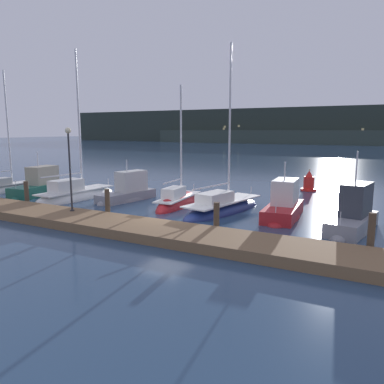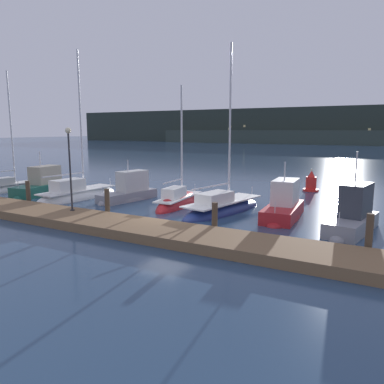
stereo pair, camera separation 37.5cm
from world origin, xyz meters
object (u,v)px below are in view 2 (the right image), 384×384
Objects in this scene: motorboat_berth_4 at (129,196)px; channel_buoy at (311,183)px; sailboat_berth_3 at (77,197)px; sailboat_berth_6 at (223,209)px; motorboat_berth_7 at (283,211)px; motorboat_berth_8 at (352,223)px; motorboat_berth_2 at (42,190)px; dock_lamppost at (69,156)px; sailboat_berth_1 at (9,190)px; sailboat_berth_5 at (179,204)px.

channel_buoy is (10.34, 10.30, 0.31)m from motorboat_berth_4.
sailboat_berth_3 is 10.96m from sailboat_berth_6.
motorboat_berth_8 is at bearing -18.10° from motorboat_berth_7.
motorboat_berth_2 is 9.60m from dock_lamppost.
motorboat_berth_2 is at bearing 2.42° from sailboat_berth_1.
sailboat_berth_3 reaches higher than dock_lamppost.
motorboat_berth_7 is (21.87, 1.55, 0.28)m from sailboat_berth_1.
sailboat_berth_5 is at bearing 7.45° from motorboat_berth_2.
sailboat_berth_3 is 18.23m from motorboat_berth_8.
dock_lamppost is (-9.61, -16.16, 2.81)m from channel_buoy.
motorboat_berth_2 is 18.18m from motorboat_berth_7.
motorboat_berth_2 is 3.61m from sailboat_berth_3.
motorboat_berth_4 is (3.59, 1.32, 0.19)m from sailboat_berth_3.
sailboat_berth_3 is 7.09m from dock_lamppost.
sailboat_berth_1 is 21.92m from motorboat_berth_7.
motorboat_berth_7 is 12.15m from dock_lamppost.
sailboat_berth_1 is at bearing -178.16° from sailboat_berth_3.
motorboat_berth_8 is 12.29m from channel_buoy.
motorboat_berth_8 is at bearing 0.76° from sailboat_berth_1.
motorboat_berth_4 is (7.20, 1.40, -0.05)m from motorboat_berth_2.
motorboat_berth_7 is 10.32m from channel_buoy.
motorboat_berth_2 is 1.06× the size of motorboat_berth_8.
dock_lamppost is at bearing -119.20° from sailboat_berth_5.
motorboat_berth_2 is at bearing -146.31° from channel_buoy.
sailboat_berth_6 is (14.51, 1.18, -0.23)m from motorboat_berth_2.
motorboat_berth_2 is at bearing -178.77° from sailboat_berth_3.
motorboat_berth_4 is at bearing 20.14° from sailboat_berth_3.
sailboat_berth_6 reaches higher than motorboat_berth_8.
channel_buoy is (3.03, 10.51, 0.50)m from sailboat_berth_6.
dock_lamppost is (7.93, -4.46, 3.07)m from motorboat_berth_2.
motorboat_berth_8 is at bearing -69.51° from channel_buoy.
motorboat_berth_4 is at bearing -135.12° from channel_buoy.
dock_lamppost is (0.73, -5.86, 3.12)m from motorboat_berth_4.
sailboat_berth_1 is 5.70× the size of channel_buoy.
sailboat_berth_3 reaches higher than sailboat_berth_1.
motorboat_berth_2 is 0.51× the size of sailboat_berth_6.
sailboat_berth_3 is 1.31× the size of sailboat_berth_5.
motorboat_berth_7 reaches higher than channel_buoy.
sailboat_berth_6 is (10.90, 1.10, 0.01)m from sailboat_berth_3.
sailboat_berth_6 is at bearing 4.18° from sailboat_berth_1.
sailboat_berth_5 reaches higher than dock_lamppost.
motorboat_berth_8 is 14.98m from dock_lamppost.
channel_buoy is 0.39× the size of dock_lamppost.
sailboat_berth_5 is 7.57m from dock_lamppost.
sailboat_berth_1 is 11.05m from motorboat_berth_4.
sailboat_berth_6 is 2.04× the size of motorboat_berth_7.
channel_buoy is at bearing 44.88° from motorboat_berth_4.
channel_buoy is (6.29, 10.22, 0.53)m from sailboat_berth_5.
motorboat_berth_2 is at bearing 150.61° from dock_lamppost.
sailboat_berth_1 is 25.58m from motorboat_berth_8.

